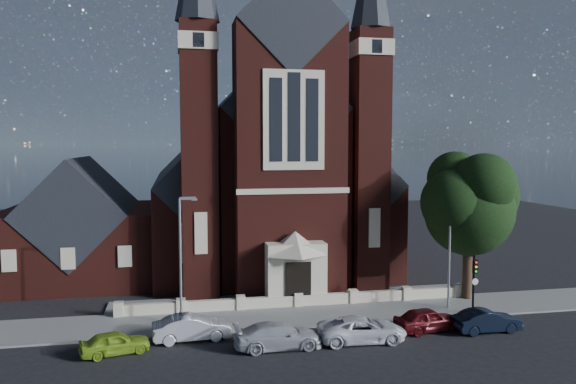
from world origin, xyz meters
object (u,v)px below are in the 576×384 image
object	(u,v)px
street_tree	(472,205)
car_silver_a	(192,328)
car_dark_red	(428,319)
car_navy	(487,321)
street_lamp_right	(451,243)
traffic_signal	(474,277)
parish_hall	(81,232)
church	(262,177)
car_lime_van	(115,343)
street_lamp_left	(182,253)
car_silver_b	(278,336)
car_white_suv	(362,329)

from	to	relation	value
street_tree	car_silver_a	distance (m)	21.43
car_dark_red	car_navy	bearing A→B (deg)	-111.95
street_lamp_right	traffic_signal	distance (m)	2.71
parish_hall	street_lamp_right	xyz separation A→B (m)	(26.09, -14.00, 0.59)
traffic_signal	car_navy	distance (m)	3.81
church	street_tree	xyz separation A→B (m)	(12.60, -17.23, -1.23)
car_lime_van	car_navy	world-z (taller)	car_navy
street_lamp_left	parish_hall	bearing A→B (deg)	120.02
street_lamp_left	street_lamp_right	distance (m)	18.00
street_lamp_left	car_silver_b	world-z (taller)	street_lamp_left
church	street_tree	size ratio (longest dim) A/B	3.26
car_navy	church	bearing A→B (deg)	21.26
car_silver_b	car_lime_van	bearing A→B (deg)	83.18
car_silver_b	car_navy	bearing A→B (deg)	-90.21
church	car_lime_van	bearing A→B (deg)	-116.67
car_navy	street_tree	bearing A→B (deg)	-23.15
street_tree	street_lamp_right	world-z (taller)	street_tree
street_tree	traffic_signal	xyz separation A→B (m)	(-1.60, -3.28, -4.38)
parish_hall	car_dark_red	distance (m)	29.05
car_white_suv	car_dark_red	bearing A→B (deg)	-75.81
car_lime_van	car_dark_red	xyz separation A→B (m)	(18.21, 0.18, 0.09)
church	car_lime_van	world-z (taller)	church
car_navy	car_silver_a	bearing A→B (deg)	81.55
car_silver_b	car_dark_red	world-z (taller)	car_dark_red
street_tree	car_navy	bearing A→B (deg)	-111.38
car_silver_a	car_navy	bearing A→B (deg)	-101.75
street_lamp_left	car_lime_van	distance (m)	6.77
parish_hall	car_silver_b	distance (m)	23.35
church	parish_hall	distance (m)	17.26
street_lamp_left	car_navy	bearing A→B (deg)	-14.80
street_lamp_left	car_silver_a	distance (m)	4.74
car_lime_van	car_silver_a	size ratio (longest dim) A/B	0.82
car_white_suv	car_navy	xyz separation A→B (m)	(7.91, 0.07, -0.02)
street_lamp_left	street_lamp_right	bearing A→B (deg)	0.00
church	car_dark_red	xyz separation A→B (m)	(6.64, -22.85, -7.47)
street_tree	car_lime_van	xyz separation A→B (m)	(-24.17, -5.80, -6.33)
car_lime_van	car_dark_red	bearing A→B (deg)	-104.88
car_silver_a	car_lime_van	bearing A→B (deg)	103.50
street_lamp_right	car_silver_a	bearing A→B (deg)	-171.24
street_lamp_left	car_white_suv	world-z (taller)	street_lamp_left
street_lamp_right	traffic_signal	world-z (taller)	street_lamp_right
street_lamp_right	street_lamp_left	bearing A→B (deg)	180.00
street_tree	car_silver_b	xyz separation A→B (m)	(-15.37, -6.67, -6.25)
car_lime_van	car_silver_a	xyz separation A→B (m)	(4.14, 1.39, 0.11)
traffic_signal	car_white_suv	xyz separation A→B (m)	(-8.84, -3.25, -1.88)
car_lime_van	car_silver_b	size ratio (longest dim) A/B	0.75
street_tree	car_white_suv	bearing A→B (deg)	-147.97
parish_hall	street_lamp_right	size ratio (longest dim) A/B	1.51
parish_hall	street_tree	size ratio (longest dim) A/B	1.14
street_tree	car_lime_van	distance (m)	25.65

